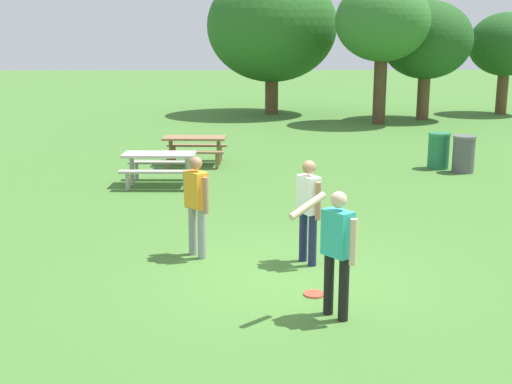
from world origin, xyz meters
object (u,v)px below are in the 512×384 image
at_px(picnic_table_near, 159,162).
at_px(trash_can_beside_table, 439,151).
at_px(tree_tall_left, 272,26).
at_px(tree_broad_center, 383,22).
at_px(person_catcher, 196,200).
at_px(picnic_table_far, 195,144).
at_px(frisbee, 314,294).
at_px(tree_far_right, 426,41).
at_px(person_bystander, 308,205).
at_px(person_thrower, 337,245).
at_px(trash_can_further_along, 464,154).
at_px(tree_slender_mid, 506,45).

bearing_deg(picnic_table_near, trash_can_beside_table, 14.76).
xyz_separation_m(tree_tall_left, tree_broad_center, (4.16, -3.62, 0.12)).
distance_m(person_catcher, picnic_table_far, 7.97).
relative_size(person_catcher, frisbee, 5.65).
distance_m(person_catcher, tree_far_right, 19.93).
bearing_deg(person_bystander, frisbee, -91.42).
distance_m(person_thrower, tree_far_right, 21.51).
xyz_separation_m(person_thrower, picnic_table_near, (-3.13, 7.78, -0.40)).
bearing_deg(trash_can_beside_table, person_catcher, -129.59).
bearing_deg(person_bystander, person_thrower, -85.94).
bearing_deg(tree_broad_center, person_thrower, -102.89).
bearing_deg(person_bystander, trash_can_further_along, 56.17).
height_order(person_catcher, picnic_table_far, person_catcher).
xyz_separation_m(person_thrower, tree_slender_mid, (10.56, 22.29, 2.10)).
relative_size(person_bystander, picnic_table_far, 0.93).
bearing_deg(picnic_table_near, frisbee, -67.24).
height_order(picnic_table_near, trash_can_beside_table, trash_can_beside_table).
distance_m(person_catcher, tree_slender_mid, 23.52).
relative_size(picnic_table_near, trash_can_beside_table, 1.81).
height_order(trash_can_further_along, tree_slender_mid, tree_slender_mid).
bearing_deg(person_catcher, trash_can_beside_table, 50.41).
bearing_deg(person_thrower, picnic_table_near, 111.91).
relative_size(person_thrower, tree_broad_center, 0.29).
xyz_separation_m(person_bystander, frisbee, (-0.03, -1.33, -0.93)).
distance_m(person_bystander, picnic_table_near, 6.45).
bearing_deg(trash_can_further_along, picnic_table_near, -169.99).
distance_m(picnic_table_far, tree_broad_center, 11.48).
bearing_deg(frisbee, tree_tall_left, 89.06).
relative_size(person_bystander, tree_slender_mid, 0.37).
distance_m(person_thrower, trash_can_beside_table, 10.53).
bearing_deg(person_thrower, tree_broad_center, 77.11).
height_order(person_thrower, tree_slender_mid, tree_slender_mid).
xyz_separation_m(frisbee, tree_far_right, (6.67, 19.63, 3.26)).
distance_m(person_bystander, picnic_table_far, 8.64).
distance_m(frisbee, picnic_table_far, 9.92).
xyz_separation_m(person_catcher, tree_tall_left, (2.07, 20.14, 2.92)).
height_order(person_thrower, person_bystander, same).
distance_m(person_thrower, frisbee, 1.22).
bearing_deg(person_catcher, tree_tall_left, 84.12).
xyz_separation_m(frisbee, tree_broad_center, (4.52, 18.22, 3.97)).
bearing_deg(tree_tall_left, tree_slender_mid, -1.63).
relative_size(frisbee, trash_can_beside_table, 0.30).
distance_m(trash_can_beside_table, tree_broad_center, 9.93).
xyz_separation_m(person_thrower, person_catcher, (-1.90, 2.45, -0.02)).
height_order(picnic_table_near, tree_far_right, tree_far_right).
bearing_deg(tree_broad_center, picnic_table_near, -123.74).
bearing_deg(picnic_table_far, frisbee, -76.62).
height_order(picnic_table_near, tree_tall_left, tree_tall_left).
xyz_separation_m(person_catcher, person_bystander, (1.75, -0.37, 0.00)).
xyz_separation_m(picnic_table_near, tree_broad_center, (7.47, 11.19, 3.42)).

